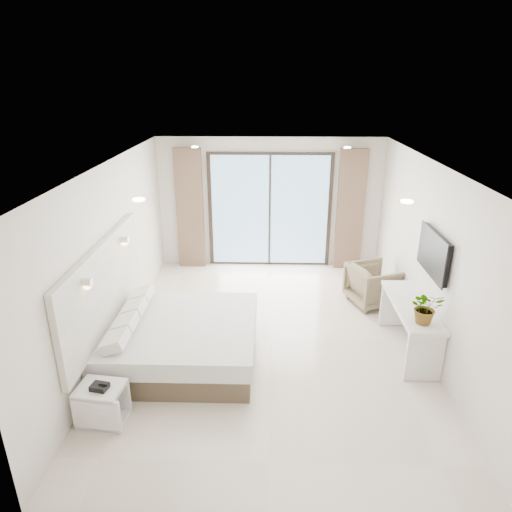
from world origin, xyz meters
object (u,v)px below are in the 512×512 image
at_px(armchair, 374,283).
at_px(console_desk, 410,317).
at_px(bed, 181,340).
at_px(nightstand, 102,404).

bearing_deg(armchair, console_desk, 166.74).
relative_size(bed, nightstand, 3.67).
xyz_separation_m(nightstand, console_desk, (3.99, 1.61, 0.33)).
bearing_deg(bed, armchair, 30.39).
bearing_deg(nightstand, console_desk, 29.09).
height_order(nightstand, console_desk, console_desk).
relative_size(nightstand, console_desk, 0.35).
relative_size(bed, console_desk, 1.29).
distance_m(bed, nightstand, 1.47).
bearing_deg(console_desk, armchair, 97.15).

